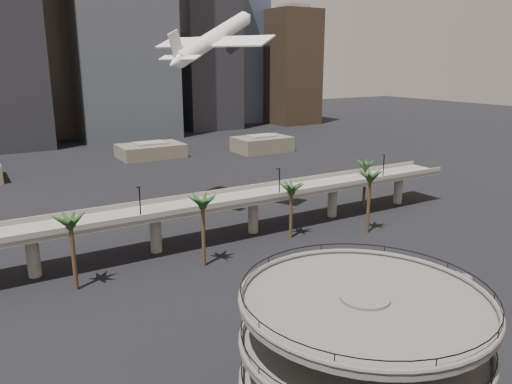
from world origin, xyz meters
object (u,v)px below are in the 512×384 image
parking_ramp (361,361)px  airborne_jet (214,39)px  car_a (263,322)px  car_c (457,276)px  overpass (207,207)px  car_b (368,271)px

parking_ramp → airborne_jet: (24.62, 77.30, 31.08)m
car_a → car_c: 36.56m
car_c → airborne_jet: bearing=42.8°
overpass → car_c: overpass is taller
overpass → car_b: (16.59, -29.52, -6.65)m
car_a → parking_ramp: bearing=174.2°
car_c → car_a: bearing=110.4°
airborne_jet → overpass: bearing=-149.9°
overpass → car_b: 34.51m
car_a → airborne_jet: bearing=-15.5°
overpass → airborne_jet: 39.97m
parking_ramp → car_c: bearing=26.0°
car_b → car_a: bearing=98.4°
airborne_jet → car_c: size_ratio=5.98×
overpass → car_a: overpass is taller
airborne_jet → car_a: bearing=-138.1°
car_a → overpass: bearing=-8.3°
car_a → car_b: size_ratio=1.16×
airborne_jet → car_a: size_ratio=6.29×
airborne_jet → car_b: size_ratio=7.28×
airborne_jet → car_a: (-19.96, -53.17, -40.09)m
parking_ramp → car_a: parking_ramp is taller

